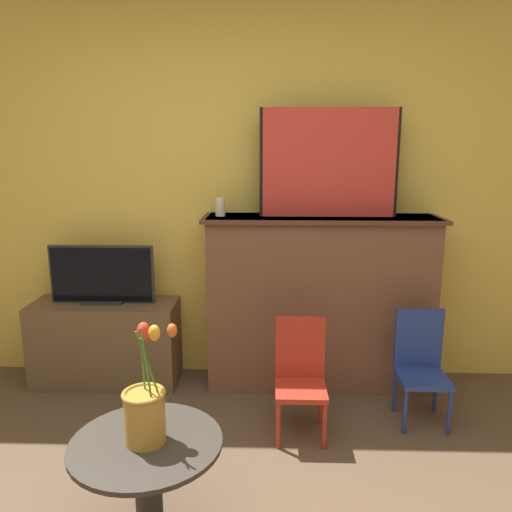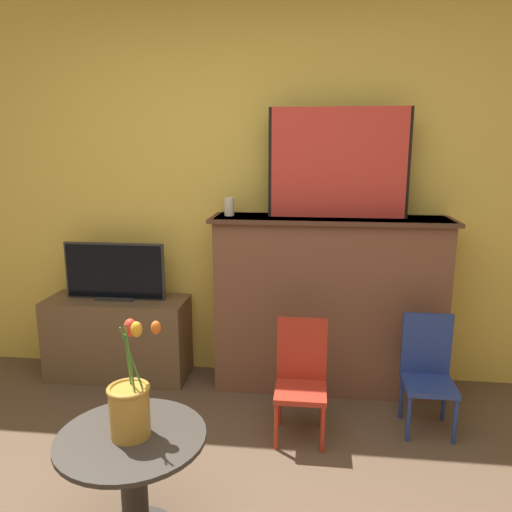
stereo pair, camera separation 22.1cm
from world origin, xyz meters
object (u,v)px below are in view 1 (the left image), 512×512
(chair_blue, at_px, (421,362))
(vase_tulips, at_px, (145,410))
(painting, at_px, (329,163))
(chair_red, at_px, (300,373))
(tv_monitor, at_px, (102,276))

(chair_blue, xyz_separation_m, vase_tulips, (-1.37, -1.04, 0.26))
(painting, distance_m, vase_tulips, 1.92)
(chair_red, distance_m, vase_tulips, 1.12)
(painting, height_order, vase_tulips, painting)
(chair_red, bearing_deg, chair_blue, 12.85)
(tv_monitor, distance_m, chair_red, 1.48)
(vase_tulips, bearing_deg, painting, 60.29)
(chair_blue, bearing_deg, tv_monitor, 168.35)
(vase_tulips, bearing_deg, chair_red, 53.25)
(chair_red, relative_size, chair_blue, 1.00)
(tv_monitor, height_order, vase_tulips, vase_tulips)
(painting, height_order, tv_monitor, painting)
(painting, distance_m, tv_monitor, 1.67)
(painting, relative_size, tv_monitor, 1.25)
(tv_monitor, bearing_deg, painting, 0.94)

